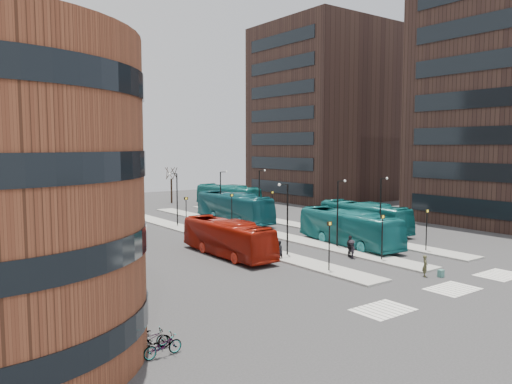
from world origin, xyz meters
TOP-DOWN VIEW (x-y plane):
  - island_left at (-4.00, 30.00)m, footprint 2.50×45.00m
  - island_mid at (2.00, 30.00)m, footprint 2.50×45.00m
  - island_right at (8.00, 30.00)m, footprint 2.50×45.00m
  - suitcase at (1.04, 6.21)m, footprint 0.43×0.35m
  - red_bus at (-7.42, 21.14)m, footprint 2.75×11.15m
  - teal_bus_a at (4.23, 18.09)m, footprint 4.09×12.25m
  - teal_bus_b at (3.59, 36.48)m, footprint 3.36×13.21m
  - teal_bus_c at (11.11, 22.25)m, footprint 3.47×11.86m
  - teal_bus_d at (10.88, 48.95)m, footprint 3.97×12.82m
  - traveller at (0.21, 6.95)m, footprint 0.67×0.67m
  - commuter_a at (-4.86, 17.35)m, footprint 0.89×0.76m
  - commuter_b at (0.64, 14.58)m, footprint 0.77×1.16m
  - commuter_c at (0.42, 14.19)m, footprint 0.93×1.15m
  - bicycle_near at (-21.00, 5.68)m, footprint 1.92×0.76m
  - bicycle_mid at (-21.00, 6.57)m, footprint 1.66×0.68m
  - bicycle_far at (-21.00, 6.96)m, footprint 1.76×1.12m
  - crosswalk_stripes at (1.75, 4.00)m, footprint 22.35×2.40m
  - tower_far at (31.98, 50.00)m, footprint 20.12×20.00m
  - sign_poles at (1.60, 23.00)m, footprint 12.45×22.12m
  - lamp_posts at (2.64, 28.00)m, footprint 14.04×20.24m
  - bare_trees at (2.67, 62.67)m, footprint 10.97×8.14m

SIDE VIEW (x-z plane):
  - crosswalk_stripes at x=1.75m, z-range 0.00..0.01m
  - island_left at x=-4.00m, z-range 0.00..0.15m
  - island_mid at x=2.00m, z-range 0.00..0.15m
  - island_right at x=8.00m, z-range 0.00..0.15m
  - suitcase at x=1.04m, z-range 0.00..0.53m
  - bicycle_far at x=-21.00m, z-range 0.00..0.87m
  - bicycle_mid at x=-21.00m, z-range 0.00..0.97m
  - bicycle_near at x=-21.00m, z-range 0.00..0.99m
  - commuter_c at x=0.42m, z-range 0.00..1.55m
  - traveller at x=0.21m, z-range 0.00..1.57m
  - commuter_a at x=-4.86m, z-range 0.00..1.59m
  - commuter_b at x=0.64m, z-range 0.00..1.83m
  - red_bus at x=-7.42m, z-range 0.00..3.10m
  - teal_bus_c at x=11.11m, z-range 0.00..3.26m
  - teal_bus_a at x=4.23m, z-range 0.00..3.35m
  - teal_bus_d at x=10.88m, z-range 0.00..3.52m
  - teal_bus_b at x=3.59m, z-range 0.00..3.66m
  - sign_poles at x=1.60m, z-range 0.58..4.23m
  - bare_trees at x=2.67m, z-range -0.22..5.67m
  - lamp_posts at x=2.64m, z-range 0.52..6.64m
  - tower_far at x=31.98m, z-range 0.00..30.00m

